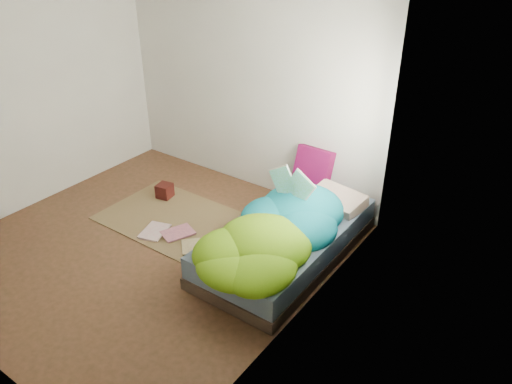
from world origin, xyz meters
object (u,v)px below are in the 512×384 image
at_px(open_book, 291,175).
at_px(floor_book_b, 173,228).
at_px(bed, 286,241).
at_px(floor_book_a, 144,230).
at_px(pillow_magenta, 313,167).
at_px(wooden_box, 165,191).

relative_size(open_book, floor_book_b, 1.32).
height_order(bed, floor_book_a, bed).
bearing_deg(floor_book_a, floor_book_b, 24.03).
bearing_deg(floor_book_b, bed, 37.38).
bearing_deg(pillow_magenta, floor_book_b, -127.38).
bearing_deg(pillow_magenta, floor_book_a, -129.04).
distance_m(open_book, wooden_box, 1.87).
bearing_deg(bed, open_book, 114.54).
height_order(open_book, wooden_box, open_book).
relative_size(open_book, floor_book_a, 1.29).
distance_m(bed, wooden_box, 1.81).
height_order(open_book, floor_book_b, open_book).
distance_m(floor_book_a, floor_book_b, 0.31).
relative_size(wooden_box, floor_book_a, 0.50).
bearing_deg(floor_book_a, open_book, 9.85).
xyz_separation_m(open_book, floor_book_a, (-1.39, -0.71, -0.79)).
bearing_deg(bed, pillow_magenta, 104.90).
relative_size(pillow_magenta, open_book, 0.97).
height_order(bed, pillow_magenta, pillow_magenta).
bearing_deg(pillow_magenta, open_book, -76.37).
height_order(open_book, floor_book_a, open_book).
distance_m(wooden_box, floor_book_a, 0.74).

